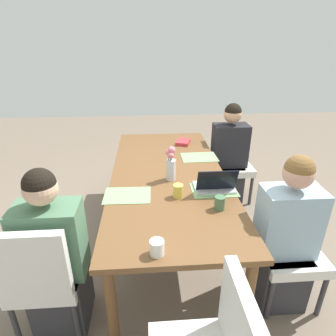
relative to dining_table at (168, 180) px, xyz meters
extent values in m
plane|color=#756656|center=(0.00, 0.00, -0.67)|extent=(10.00, 10.00, 0.00)
cube|color=brown|center=(0.00, 0.00, 0.05)|extent=(2.31, 1.01, 0.04)
cylinder|color=brown|center=(-1.08, -0.43, -0.32)|extent=(0.07, 0.07, 0.70)
cylinder|color=brown|center=(1.08, -0.43, -0.32)|extent=(0.07, 0.07, 0.70)
cylinder|color=brown|center=(-1.08, 0.43, -0.32)|extent=(0.07, 0.07, 0.70)
cylinder|color=brown|center=(1.08, 0.43, -0.32)|extent=(0.07, 0.07, 0.70)
cube|color=silver|center=(-0.76, -0.84, -0.26)|extent=(0.44, 0.44, 0.08)
cube|color=silver|center=(-0.57, -0.84, 0.01)|extent=(0.06, 0.42, 0.45)
cylinder|color=#333338|center=(-0.95, -1.03, -0.48)|extent=(0.04, 0.04, 0.37)
cylinder|color=#333338|center=(-0.95, -0.65, -0.48)|extent=(0.04, 0.04, 0.37)
cylinder|color=#333338|center=(-0.57, -1.03, -0.48)|extent=(0.04, 0.04, 0.37)
cylinder|color=#333338|center=(-0.57, -0.65, -0.48)|extent=(0.04, 0.04, 0.37)
cube|color=#2D2D33|center=(-0.76, -0.78, -0.44)|extent=(0.36, 0.34, 0.45)
cube|color=#99B7CC|center=(-0.76, -0.78, 0.03)|extent=(0.24, 0.40, 0.50)
sphere|color=tan|center=(-0.76, -0.78, 0.40)|extent=(0.20, 0.20, 0.20)
sphere|color=brown|center=(-0.76, -0.78, 0.43)|extent=(0.19, 0.19, 0.19)
cube|color=silver|center=(0.77, -0.85, -0.26)|extent=(0.44, 0.44, 0.08)
cube|color=silver|center=(0.96, -0.85, 0.01)|extent=(0.06, 0.42, 0.45)
cylinder|color=#333338|center=(0.58, -1.04, -0.48)|extent=(0.04, 0.04, 0.37)
cylinder|color=#333338|center=(0.58, -0.66, -0.48)|extent=(0.04, 0.04, 0.37)
cylinder|color=#333338|center=(0.96, -1.04, -0.48)|extent=(0.04, 0.04, 0.37)
cylinder|color=#333338|center=(0.96, -0.66, -0.48)|extent=(0.04, 0.04, 0.37)
cube|color=#2D2D33|center=(0.77, -0.79, -0.44)|extent=(0.36, 0.34, 0.45)
cube|color=#232328|center=(0.77, -0.79, 0.03)|extent=(0.24, 0.40, 0.50)
sphere|color=tan|center=(0.77, -0.79, 0.40)|extent=(0.20, 0.20, 0.20)
sphere|color=black|center=(0.77, -0.79, 0.43)|extent=(0.19, 0.19, 0.19)
cube|color=silver|center=(-0.85, 0.86, -0.26)|extent=(0.44, 0.44, 0.08)
cube|color=silver|center=(-1.04, 0.86, 0.01)|extent=(0.06, 0.42, 0.45)
cylinder|color=#333338|center=(-0.66, 1.05, -0.48)|extent=(0.04, 0.04, 0.37)
cylinder|color=#333338|center=(-0.66, 0.67, -0.48)|extent=(0.04, 0.04, 0.37)
cylinder|color=#333338|center=(-1.04, 1.05, -0.48)|extent=(0.04, 0.04, 0.37)
cylinder|color=#333338|center=(-1.04, 0.67, -0.48)|extent=(0.04, 0.04, 0.37)
cube|color=#2D2D33|center=(-0.85, 0.80, -0.44)|extent=(0.36, 0.34, 0.45)
cube|color=#4C7556|center=(-0.85, 0.80, 0.03)|extent=(0.24, 0.40, 0.50)
sphere|color=#D7A788|center=(-0.85, 0.80, 0.40)|extent=(0.20, 0.20, 0.20)
sphere|color=black|center=(-0.85, 0.80, 0.43)|extent=(0.19, 0.19, 0.19)
cube|color=silver|center=(-1.49, -0.21, 0.01)|extent=(0.42, 0.06, 0.45)
cylinder|color=silver|center=(-0.13, -0.01, 0.16)|extent=(0.08, 0.08, 0.18)
sphere|color=#DB7584|center=(-0.12, -0.02, 0.29)|extent=(0.04, 0.04, 0.04)
cylinder|color=#477A3D|center=(-0.12, -0.02, 0.27)|extent=(0.01, 0.01, 0.04)
sphere|color=#DB7584|center=(-0.13, 0.01, 0.32)|extent=(0.05, 0.05, 0.05)
cylinder|color=#477A3D|center=(-0.13, 0.01, 0.28)|extent=(0.01, 0.01, 0.07)
sphere|color=#DB7584|center=(-0.15, -0.01, 0.30)|extent=(0.06, 0.06, 0.06)
cylinder|color=#477A3D|center=(-0.15, -0.01, 0.27)|extent=(0.01, 0.01, 0.05)
sphere|color=#DB7584|center=(-0.13, -0.02, 0.34)|extent=(0.06, 0.06, 0.06)
cylinder|color=#477A3D|center=(-0.13, -0.02, 0.29)|extent=(0.01, 0.01, 0.09)
cube|color=#7FAD70|center=(-0.34, -0.35, 0.07)|extent=(0.27, 0.36, 0.00)
cube|color=#7FAD70|center=(0.35, -0.35, 0.07)|extent=(0.27, 0.37, 0.00)
cube|color=#7FAD70|center=(-0.38, 0.35, 0.07)|extent=(0.27, 0.37, 0.00)
cube|color=silver|center=(-0.32, -0.35, 0.08)|extent=(0.22, 0.32, 0.02)
cube|color=black|center=(-0.39, -0.35, 0.18)|extent=(0.08, 0.31, 0.19)
cylinder|color=#DBC64C|center=(-0.43, -0.05, 0.12)|extent=(0.08, 0.08, 0.10)
cylinder|color=#47704C|center=(-0.62, -0.32, 0.12)|extent=(0.08, 0.08, 0.10)
cylinder|color=white|center=(-1.06, 0.14, 0.11)|extent=(0.08, 0.08, 0.09)
cube|color=#B73338|center=(0.77, -0.23, 0.09)|extent=(0.23, 0.20, 0.04)
camera|label=1|loc=(-2.33, 0.17, 1.19)|focal=30.51mm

